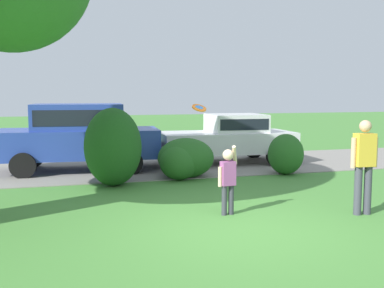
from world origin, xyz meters
The scene contains 10 objects.
ground_plane centered at (0.00, 0.00, 0.00)m, with size 80.00×80.00×0.00m, color #478438.
driveway_strip centered at (0.00, 6.75, 0.01)m, with size 28.00×4.40×0.02m, color gray.
shrub_near_tree centered at (-1.49, 4.29, 0.94)m, with size 1.37×1.48×1.88m.
shrub_centre_left centered at (0.39, 4.76, 0.50)m, with size 1.50×1.43×1.05m.
shrub_centre centered at (3.23, 4.55, 0.56)m, with size 0.98×0.96×1.12m.
parked_sedan centered at (2.46, 6.90, 0.85)m, with size 4.46×2.20×1.56m.
parked_suv centered at (-2.19, 6.69, 1.08)m, with size 4.83×2.37×1.92m.
child_thrower centered at (0.22, 0.98, 0.72)m, with size 0.44×0.30×1.29m.
frisbee centered at (-0.15, 1.58, 1.95)m, with size 0.30×0.26×0.18m.
adult_onlooker centered at (2.61, 0.32, 0.98)m, with size 0.53×0.24×1.74m.
Camera 1 is at (-2.71, -6.86, 2.23)m, focal length 43.45 mm.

